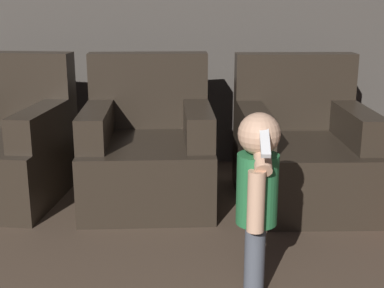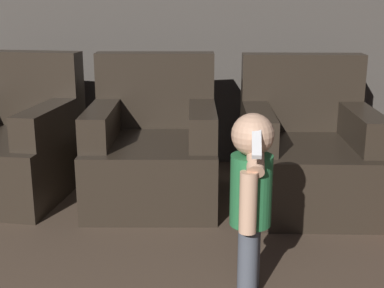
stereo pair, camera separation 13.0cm
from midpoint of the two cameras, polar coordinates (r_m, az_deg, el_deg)
armchair_left at (r=3.60m, az=-17.94°, el=-0.26°), size 0.83×0.92×0.88m
armchair_middle at (r=3.35m, az=-3.04°, el=-0.67°), size 0.85×0.93×0.88m
armchair_right at (r=3.35m, az=13.21°, el=-1.06°), size 0.82×0.91×0.88m
person_toddler at (r=2.22m, az=8.01°, el=-4.96°), size 0.17×0.31×0.79m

